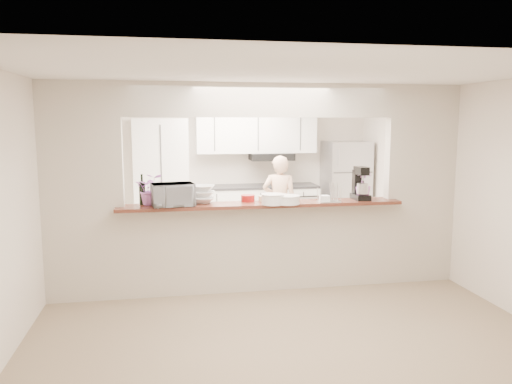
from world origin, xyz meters
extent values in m
plane|color=#9B8769|center=(0.00, 0.00, 0.00)|extent=(6.00, 6.00, 0.00)
cube|color=silver|center=(0.00, 1.55, 0.01)|extent=(5.00, 2.90, 0.01)
cube|color=beige|center=(-2.05, 0.00, 1.25)|extent=(0.90, 0.15, 2.50)
cube|color=beige|center=(2.05, 0.00, 1.25)|extent=(0.90, 0.15, 2.50)
cube|color=beige|center=(0.00, 0.00, 2.30)|extent=(3.20, 0.15, 0.40)
cube|color=beige|center=(0.00, 0.00, 0.53)|extent=(3.20, 0.15, 1.05)
cube|color=brown|center=(0.00, -0.05, 1.07)|extent=(3.40, 0.38, 0.04)
cube|color=white|center=(-1.20, 2.70, 1.05)|extent=(0.90, 0.60, 2.10)
cube|color=white|center=(0.45, 2.70, 0.45)|extent=(2.10, 0.60, 0.90)
cube|color=#323134|center=(0.45, 2.70, 0.92)|extent=(2.10, 0.62, 0.04)
cube|color=white|center=(0.45, 2.83, 1.88)|extent=(2.10, 0.35, 0.75)
cube|color=black|center=(0.70, 2.72, 1.44)|extent=(0.75, 0.45, 0.12)
cube|color=black|center=(1.20, 2.40, 0.50)|extent=(0.55, 0.02, 0.55)
cube|color=#A9A8AD|center=(2.05, 2.65, 0.85)|extent=(0.75, 0.70, 1.70)
imported|color=#D571C1|center=(-1.30, 0.05, 1.27)|extent=(0.35, 0.31, 0.37)
cylinder|color=black|center=(-1.40, 0.07, 1.22)|extent=(0.07, 0.07, 0.27)
cylinder|color=black|center=(-1.40, 0.07, 1.40)|extent=(0.02, 0.02, 0.09)
cylinder|color=black|center=(-1.40, 0.07, 1.22)|extent=(0.07, 0.07, 0.25)
cylinder|color=black|center=(-1.40, 0.07, 1.38)|extent=(0.02, 0.02, 0.09)
imported|color=#AFB0B5|center=(-1.05, -0.10, 1.22)|extent=(0.52, 0.39, 0.26)
imported|color=white|center=(-0.70, 0.05, 1.19)|extent=(0.34, 0.34, 0.21)
cylinder|color=white|center=(0.10, -0.19, 1.15)|extent=(0.26, 0.26, 0.12)
cylinder|color=white|center=(0.10, -0.19, 1.21)|extent=(0.27, 0.27, 0.01)
cylinder|color=white|center=(0.28, -0.19, 1.14)|extent=(0.28, 0.28, 0.09)
cylinder|color=white|center=(0.28, -0.19, 1.19)|extent=(0.29, 0.29, 0.01)
cylinder|color=maroon|center=(-0.15, 0.08, 1.13)|extent=(0.17, 0.17, 0.08)
cylinder|color=beige|center=(0.05, 0.08, 1.12)|extent=(0.14, 0.14, 0.06)
cube|color=silver|center=(0.80, -0.15, 1.10)|extent=(0.27, 0.16, 0.02)
cube|color=white|center=(0.80, -0.15, 1.14)|extent=(0.11, 0.11, 0.07)
cube|color=black|center=(1.25, -0.03, 1.12)|extent=(0.18, 0.28, 0.07)
cube|color=black|center=(1.25, 0.07, 1.30)|extent=(0.12, 0.10, 0.29)
cube|color=black|center=(1.25, -0.04, 1.45)|extent=(0.12, 0.24, 0.10)
cylinder|color=#B7B7BC|center=(1.25, -0.09, 1.24)|extent=(0.14, 0.14, 0.13)
imported|color=#B869C4|center=(1.30, 0.05, 1.28)|extent=(0.24, 0.24, 0.38)
imported|color=#DDB08F|center=(0.65, 1.84, 0.76)|extent=(0.64, 0.52, 1.51)
camera|label=1|loc=(-1.11, -5.82, 2.06)|focal=35.00mm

